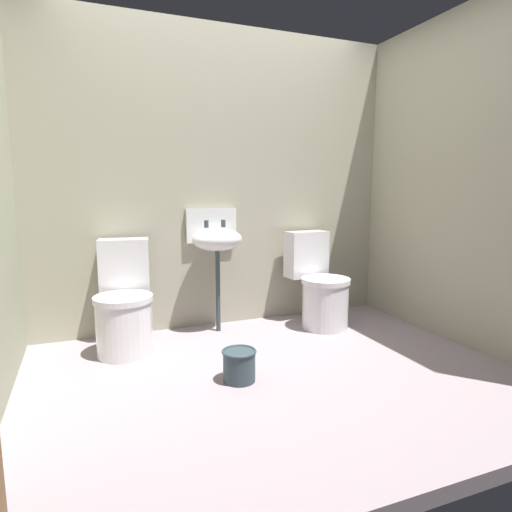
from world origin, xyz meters
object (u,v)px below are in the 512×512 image
(toilet_left, at_px, (124,306))
(bucket, at_px, (239,365))
(toilet_right, at_px, (319,288))
(sink, at_px, (216,239))

(toilet_left, distance_m, bucket, 1.00)
(toilet_left, height_order, toilet_right, same)
(bucket, bearing_deg, sink, 80.92)
(toilet_right, bearing_deg, toilet_left, -4.46)
(toilet_left, relative_size, toilet_right, 1.00)
(toilet_left, height_order, bucket, toilet_left)
(toilet_right, xyz_separation_m, bucket, (-1.00, -0.78, -0.22))
(toilet_right, distance_m, sink, 0.97)
(sink, height_order, bucket, sink)
(sink, xyz_separation_m, bucket, (-0.16, -0.97, -0.65))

